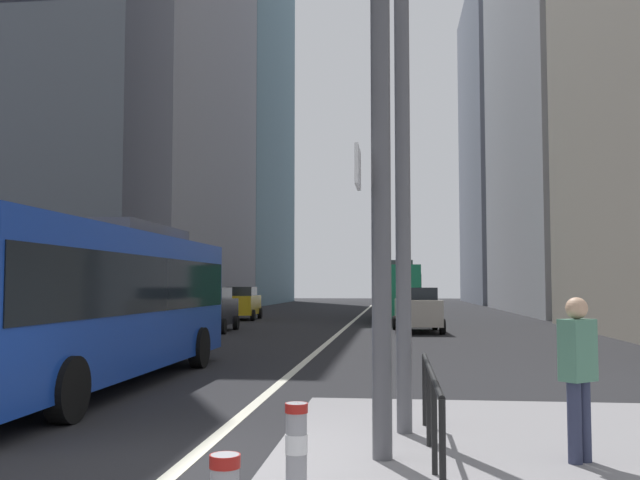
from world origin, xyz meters
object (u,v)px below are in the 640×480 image
car_oncoming_mid (241,303)px  traffic_signal_gantry (231,111)px  bollard_right (296,451)px  city_bus_blue_oncoming (94,296)px  car_oncoming_far (210,309)px  car_receding_near (408,299)px  car_receding_far (417,309)px  city_bus_red_receding (397,289)px  pedestrian_walking (578,370)px  street_lamp_post (402,43)px

car_oncoming_mid → traffic_signal_gantry: (7.23, -33.30, 3.08)m
traffic_signal_gantry → bollard_right: (1.04, -1.85, -3.42)m
city_bus_blue_oncoming → car_oncoming_far: bearing=97.1°
car_receding_near → car_receding_far: size_ratio=1.00×
city_bus_red_receding → car_oncoming_far: bearing=-125.2°
car_receding_far → bollard_right: bearing=-94.0°
city_bus_blue_oncoming → pedestrian_walking: 9.89m
traffic_signal_gantry → bollard_right: size_ratio=6.67×
city_bus_blue_oncoming → pedestrian_walking: size_ratio=6.23×
city_bus_blue_oncoming → car_oncoming_mid: (-3.05, 27.48, -0.85)m
car_oncoming_mid → bollard_right: (8.27, -35.14, -0.34)m
car_receding_near → city_bus_blue_oncoming: bearing=-100.2°
street_lamp_post → pedestrian_walking: size_ratio=4.52×
car_receding_far → car_oncoming_far: bearing=-174.7°
city_bus_red_receding → car_receding_near: city_bus_red_receding is taller
pedestrian_walking → car_receding_near: bearing=91.3°
city_bus_blue_oncoming → car_receding_far: size_ratio=2.45×
city_bus_blue_oncoming → car_oncoming_far: city_bus_blue_oncoming is taller
bollard_right → city_bus_blue_oncoming: bearing=124.2°
city_bus_red_receding → traffic_signal_gantry: (-1.94, -34.16, 2.23)m
car_receding_near → traffic_signal_gantry: 44.86m
car_oncoming_far → street_lamp_post: 23.05m
traffic_signal_gantry → bollard_right: 4.02m
car_receding_near → bollard_right: size_ratio=5.03×
car_oncoming_mid → car_receding_far: size_ratio=0.92×
city_bus_blue_oncoming → bollard_right: (5.22, -7.67, -1.19)m
city_bus_red_receding → street_lamp_post: street_lamp_post is taller
car_receding_near → traffic_signal_gantry: (-2.80, -44.67, 3.08)m
car_receding_near → bollard_right: 46.55m
city_bus_red_receding → traffic_signal_gantry: bearing=-93.2°
car_receding_far → bollard_right: size_ratio=5.01×
car_oncoming_far → car_oncoming_mid: bearing=95.1°
car_oncoming_far → city_bus_blue_oncoming: bearing=-82.9°
street_lamp_post → pedestrian_walking: bearing=-35.9°
car_receding_far → pedestrian_walking: car_receding_far is taller
city_bus_blue_oncoming → street_lamp_post: street_lamp_post is taller
car_oncoming_mid → pedestrian_walking: (11.07, -33.21, 0.15)m
car_receding_near → street_lamp_post: bearing=-91.1°
car_oncoming_mid → street_lamp_post: size_ratio=0.52×
traffic_signal_gantry → street_lamp_post: 2.73m
pedestrian_walking → street_lamp_post: bearing=144.1°
city_bus_blue_oncoming → traffic_signal_gantry: traffic_signal_gantry is taller
car_oncoming_mid → traffic_signal_gantry: size_ratio=0.69×
city_bus_blue_oncoming → pedestrian_walking: city_bus_blue_oncoming is taller
car_receding_far → car_receding_near: bearing=90.0°
city_bus_blue_oncoming → traffic_signal_gantry: bearing=-54.3°
car_receding_far → pedestrian_walking: size_ratio=2.54×
traffic_signal_gantry → car_receding_far: bearing=83.1°
car_receding_near → car_oncoming_far: size_ratio=1.01×
city_bus_red_receding → car_receding_far: bearing=-85.3°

